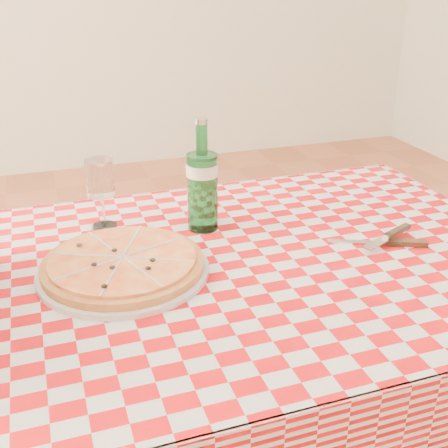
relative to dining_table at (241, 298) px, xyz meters
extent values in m
cube|color=brown|center=(0.00, 0.00, 0.07)|extent=(1.20, 0.80, 0.04)
cylinder|color=brown|center=(-0.54, 0.34, -0.30)|extent=(0.06, 0.06, 0.71)
cylinder|color=brown|center=(0.54, 0.34, -0.30)|extent=(0.06, 0.06, 0.71)
cube|color=#AB0A0D|center=(0.00, 0.00, 0.09)|extent=(1.30, 0.90, 0.01)
cylinder|color=brown|center=(0.78, 0.22, -0.47)|extent=(0.03, 0.03, 0.39)
camera|label=1|loc=(-0.38, -0.99, 0.67)|focal=45.00mm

